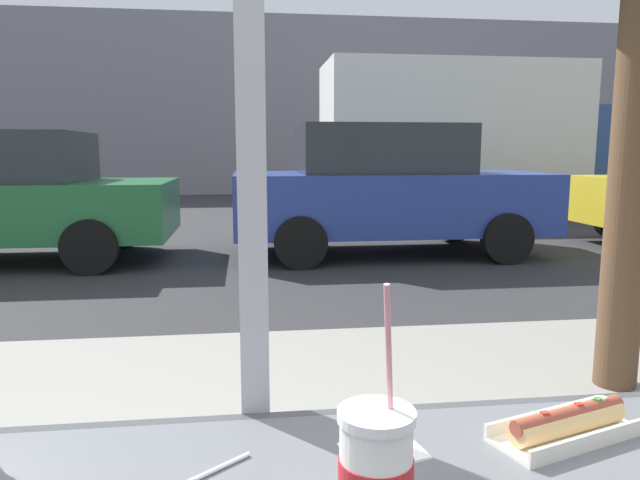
% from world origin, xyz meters
% --- Properties ---
extents(ground_plane, '(60.00, 60.00, 0.00)m').
position_xyz_m(ground_plane, '(0.00, 8.00, 0.00)').
color(ground_plane, '#2D2D30').
extents(sidewalk_strip, '(16.00, 2.80, 0.15)m').
position_xyz_m(sidewalk_strip, '(0.00, 1.60, 0.08)').
color(sidewalk_strip, gray).
rests_on(sidewalk_strip, ground).
extents(building_facade_far, '(28.00, 1.20, 5.72)m').
position_xyz_m(building_facade_far, '(0.00, 18.94, 2.86)').
color(building_facade_far, gray).
rests_on(building_facade_far, ground).
extents(soda_cup_left, '(0.09, 0.09, 0.32)m').
position_xyz_m(soda_cup_left, '(0.14, -0.32, 1.03)').
color(soda_cup_left, white).
rests_on(soda_cup_left, window_counter).
extents(hotdog_tray_far, '(0.28, 0.18, 0.05)m').
position_xyz_m(hotdog_tray_far, '(0.50, -0.11, 0.96)').
color(hotdog_tray_far, silver).
rests_on(hotdog_tray_far, window_counter).
extents(loose_straw, '(0.15, 0.12, 0.01)m').
position_xyz_m(loose_straw, '(-0.09, -0.17, 0.94)').
color(loose_straw, white).
rests_on(loose_straw, window_counter).
extents(napkin_wrapper, '(0.14, 0.11, 0.00)m').
position_xyz_m(napkin_wrapper, '(0.19, -0.12, 0.94)').
color(napkin_wrapper, white).
rests_on(napkin_wrapper, window_counter).
extents(parked_car_blue, '(4.18, 2.06, 1.75)m').
position_xyz_m(parked_car_blue, '(1.89, 6.84, 0.89)').
color(parked_car_blue, '#283D93').
rests_on(parked_car_blue, ground).
extents(box_truck, '(7.19, 2.44, 3.24)m').
position_xyz_m(box_truck, '(5.08, 11.43, 1.74)').
color(box_truck, silver).
rests_on(box_truck, ground).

